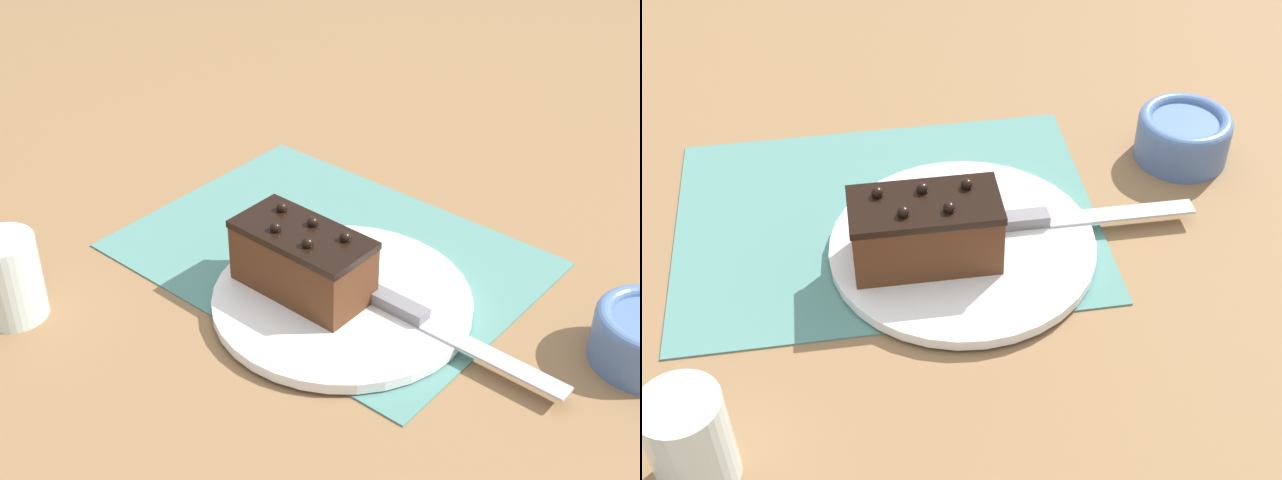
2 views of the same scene
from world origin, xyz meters
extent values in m
plane|color=olive|center=(0.00, 0.00, 0.00)|extent=(3.00, 3.00, 0.00)
cube|color=slate|center=(0.00, 0.00, 0.00)|extent=(0.46, 0.34, 0.00)
cylinder|color=white|center=(0.07, -0.07, 0.01)|extent=(0.28, 0.28, 0.01)
cube|color=#512D19|center=(0.03, -0.08, 0.05)|extent=(0.15, 0.08, 0.07)
cube|color=black|center=(0.03, -0.08, 0.09)|extent=(0.15, 0.08, 0.01)
sphere|color=black|center=(-0.01, -0.07, 0.09)|extent=(0.01, 0.01, 0.01)
sphere|color=black|center=(0.01, -0.10, 0.09)|extent=(0.01, 0.01, 0.01)
sphere|color=black|center=(0.03, -0.07, 0.09)|extent=(0.01, 0.01, 0.01)
sphere|color=black|center=(0.06, -0.10, 0.09)|extent=(0.01, 0.01, 0.01)
sphere|color=black|center=(0.08, -0.07, 0.09)|extent=(0.01, 0.01, 0.01)
cube|color=slate|center=(0.13, -0.05, 0.02)|extent=(0.08, 0.02, 0.01)
cube|color=#B7BABF|center=(0.25, -0.05, 0.02)|extent=(0.16, 0.02, 0.00)
cylinder|color=silver|center=(-0.18, -0.30, 0.05)|extent=(0.07, 0.07, 0.10)
camera|label=1|loc=(0.55, -0.67, 0.60)|focal=50.00mm
camera|label=2|loc=(-0.04, -0.75, 0.64)|focal=50.00mm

